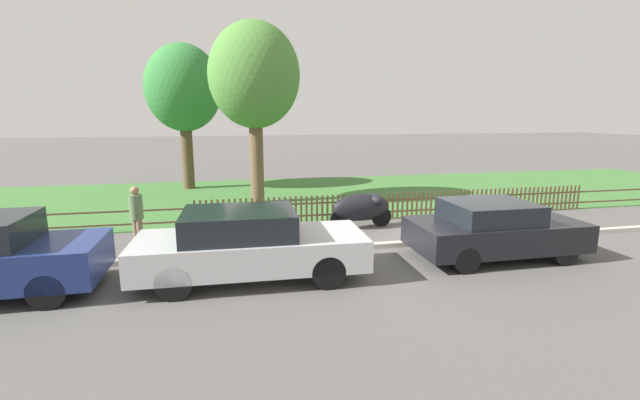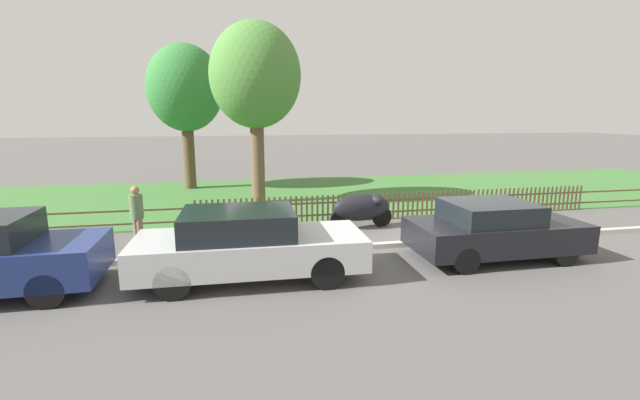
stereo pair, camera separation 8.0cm
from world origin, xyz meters
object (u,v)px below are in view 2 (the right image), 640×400
object	(u,v)px
tree_behind_motorcycle	(255,77)
pedestrian_near_fence	(137,213)
parked_car_black_saloon	(248,244)
covered_motorcycle	(363,207)
parked_car_navy_estate	(494,229)
tree_nearest_kerb	(185,89)

from	to	relation	value
tree_behind_motorcycle	pedestrian_near_fence	world-z (taller)	tree_behind_motorcycle
parked_car_black_saloon	tree_behind_motorcycle	world-z (taller)	tree_behind_motorcycle
parked_car_black_saloon	pedestrian_near_fence	size ratio (longest dim) A/B	2.91
covered_motorcycle	pedestrian_near_fence	distance (m)	6.10
covered_motorcycle	pedestrian_near_fence	world-z (taller)	pedestrian_near_fence
tree_behind_motorcycle	covered_motorcycle	bearing A→B (deg)	-57.65
parked_car_navy_estate	covered_motorcycle	xyz separation A→B (m)	(-2.19, 3.14, -0.04)
tree_nearest_kerb	tree_behind_motorcycle	bearing A→B (deg)	-53.85
tree_nearest_kerb	pedestrian_near_fence	bearing A→B (deg)	-92.87
pedestrian_near_fence	tree_nearest_kerb	bearing A→B (deg)	-37.93
tree_nearest_kerb	tree_behind_motorcycle	size ratio (longest dim) A/B	0.96
covered_motorcycle	pedestrian_near_fence	size ratio (longest dim) A/B	1.21
covered_motorcycle	tree_behind_motorcycle	bearing A→B (deg)	117.10
parked_car_navy_estate	tree_behind_motorcycle	distance (m)	9.81
tree_behind_motorcycle	tree_nearest_kerb	bearing A→B (deg)	126.15
parked_car_black_saloon	tree_behind_motorcycle	distance (m)	8.64
parked_car_black_saloon	parked_car_navy_estate	size ratio (longest dim) A/B	1.18
parked_car_black_saloon	tree_nearest_kerb	world-z (taller)	tree_nearest_kerb
pedestrian_near_fence	parked_car_navy_estate	bearing A→B (deg)	-141.24
pedestrian_near_fence	covered_motorcycle	bearing A→B (deg)	-118.01
parked_car_black_saloon	covered_motorcycle	size ratio (longest dim) A/B	2.40
parked_car_navy_estate	tree_behind_motorcycle	world-z (taller)	tree_behind_motorcycle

